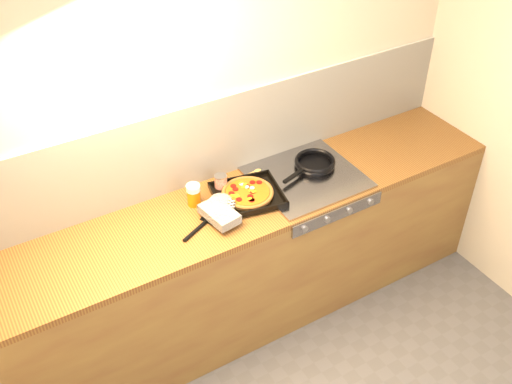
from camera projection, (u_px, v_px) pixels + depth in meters
room_shell at (212, 140)px, 3.32m from camera, size 3.20×3.20×3.20m
counter_run at (240, 262)px, 3.55m from camera, size 3.20×0.62×0.90m
stovetop at (306, 177)px, 3.45m from camera, size 0.60×0.56×0.02m
pizza_on_tray at (239, 198)px, 3.24m from camera, size 0.51×0.40×0.06m
frying_pan at (314, 163)px, 3.51m from camera, size 0.42×0.30×0.04m
tomato_can at (221, 183)px, 3.33m from camera, size 0.07×0.07×0.10m
juice_glass at (194, 195)px, 3.23m from camera, size 0.08×0.08×0.13m
wooden_spoon at (245, 177)px, 3.45m from camera, size 0.30×0.06×0.02m
black_spatula at (202, 225)px, 3.12m from camera, size 0.28×0.17×0.02m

